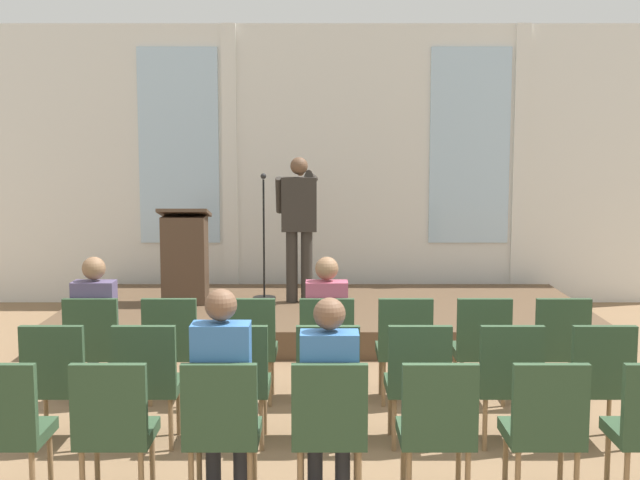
# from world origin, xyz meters

# --- Properties ---
(rear_partition) EXTENTS (9.93, 0.14, 3.81)m
(rear_partition) POSITION_xyz_m (0.02, 6.34, 1.92)
(rear_partition) COLOR silver
(rear_partition) RESTS_ON ground
(stage_platform) EXTENTS (6.13, 2.86, 0.30)m
(stage_platform) POSITION_xyz_m (0.00, 4.61, 0.15)
(stage_platform) COLOR brown
(stage_platform) RESTS_ON ground
(speaker) EXTENTS (0.51, 0.69, 1.75)m
(speaker) POSITION_xyz_m (-0.31, 4.81, 1.32)
(speaker) COLOR #332D28
(speaker) RESTS_ON stage_platform
(mic_stand) EXTENTS (0.28, 0.28, 1.55)m
(mic_stand) POSITION_xyz_m (-0.75, 4.96, 0.64)
(mic_stand) COLOR black
(mic_stand) RESTS_ON stage_platform
(lectern) EXTENTS (0.60, 0.48, 1.16)m
(lectern) POSITION_xyz_m (-1.68, 4.75, 0.86)
(lectern) COLOR #4C3828
(lectern) RESTS_ON stage_platform
(chair_r0_c0) EXTENTS (0.46, 0.44, 0.94)m
(chair_r0_c0) POSITION_xyz_m (-2.00, 1.80, 0.53)
(chair_r0_c0) COLOR olive
(chair_r0_c0) RESTS_ON ground
(audience_r0_c0) EXTENTS (0.36, 0.39, 1.27)m
(audience_r0_c0) POSITION_xyz_m (-2.00, 1.88, 0.71)
(audience_r0_c0) COLOR #2D2D33
(audience_r0_c0) RESTS_ON ground
(chair_r0_c1) EXTENTS (0.46, 0.44, 0.94)m
(chair_r0_c1) POSITION_xyz_m (-1.33, 1.80, 0.53)
(chair_r0_c1) COLOR olive
(chair_r0_c1) RESTS_ON ground
(chair_r0_c2) EXTENTS (0.46, 0.44, 0.94)m
(chair_r0_c2) POSITION_xyz_m (-0.67, 1.80, 0.53)
(chair_r0_c2) COLOR olive
(chair_r0_c2) RESTS_ON ground
(chair_r0_c3) EXTENTS (0.46, 0.44, 0.94)m
(chair_r0_c3) POSITION_xyz_m (0.00, 1.80, 0.53)
(chair_r0_c3) COLOR olive
(chair_r0_c3) RESTS_ON ground
(audience_r0_c3) EXTENTS (0.36, 0.39, 1.27)m
(audience_r0_c3) POSITION_xyz_m (0.00, 1.88, 0.71)
(audience_r0_c3) COLOR #2D2D33
(audience_r0_c3) RESTS_ON ground
(chair_r0_c4) EXTENTS (0.46, 0.44, 0.94)m
(chair_r0_c4) POSITION_xyz_m (0.67, 1.80, 0.53)
(chair_r0_c4) COLOR olive
(chair_r0_c4) RESTS_ON ground
(chair_r0_c5) EXTENTS (0.46, 0.44, 0.94)m
(chair_r0_c5) POSITION_xyz_m (1.33, 1.80, 0.53)
(chair_r0_c5) COLOR olive
(chair_r0_c5) RESTS_ON ground
(chair_r0_c6) EXTENTS (0.46, 0.44, 0.94)m
(chair_r0_c6) POSITION_xyz_m (2.00, 1.80, 0.53)
(chair_r0_c6) COLOR olive
(chair_r0_c6) RESTS_ON ground
(chair_r1_c0) EXTENTS (0.46, 0.44, 0.94)m
(chair_r1_c0) POSITION_xyz_m (-2.00, 0.77, 0.53)
(chair_r1_c0) COLOR olive
(chair_r1_c0) RESTS_ON ground
(chair_r1_c1) EXTENTS (0.46, 0.44, 0.94)m
(chair_r1_c1) POSITION_xyz_m (-1.33, 0.77, 0.53)
(chair_r1_c1) COLOR olive
(chair_r1_c1) RESTS_ON ground
(chair_r1_c2) EXTENTS (0.46, 0.44, 0.94)m
(chair_r1_c2) POSITION_xyz_m (-0.67, 0.77, 0.53)
(chair_r1_c2) COLOR olive
(chair_r1_c2) RESTS_ON ground
(chair_r1_c3) EXTENTS (0.46, 0.44, 0.94)m
(chair_r1_c3) POSITION_xyz_m (0.00, 0.77, 0.53)
(chair_r1_c3) COLOR olive
(chair_r1_c3) RESTS_ON ground
(chair_r1_c4) EXTENTS (0.46, 0.44, 0.94)m
(chair_r1_c4) POSITION_xyz_m (0.67, 0.77, 0.53)
(chair_r1_c4) COLOR olive
(chair_r1_c4) RESTS_ON ground
(chair_r1_c5) EXTENTS (0.46, 0.44, 0.94)m
(chair_r1_c5) POSITION_xyz_m (1.33, 0.77, 0.53)
(chair_r1_c5) COLOR olive
(chair_r1_c5) RESTS_ON ground
(chair_r1_c6) EXTENTS (0.46, 0.44, 0.94)m
(chair_r1_c6) POSITION_xyz_m (2.00, 0.77, 0.53)
(chair_r1_c6) COLOR olive
(chair_r1_c6) RESTS_ON ground
(chair_r2_c0) EXTENTS (0.46, 0.44, 0.94)m
(chair_r2_c0) POSITION_xyz_m (-2.00, -0.26, 0.53)
(chair_r2_c0) COLOR olive
(chair_r2_c0) RESTS_ON ground
(chair_r2_c1) EXTENTS (0.46, 0.44, 0.94)m
(chair_r2_c1) POSITION_xyz_m (-1.33, -0.26, 0.53)
(chair_r2_c1) COLOR olive
(chair_r2_c1) RESTS_ON ground
(chair_r2_c2) EXTENTS (0.46, 0.44, 0.94)m
(chair_r2_c2) POSITION_xyz_m (-0.67, -0.26, 0.53)
(chair_r2_c2) COLOR olive
(chair_r2_c2) RESTS_ON ground
(audience_r2_c2) EXTENTS (0.36, 0.39, 1.37)m
(audience_r2_c2) POSITION_xyz_m (-0.67, -0.18, 0.76)
(audience_r2_c2) COLOR #2D2D33
(audience_r2_c2) RESTS_ON ground
(chair_r2_c3) EXTENTS (0.46, 0.44, 0.94)m
(chair_r2_c3) POSITION_xyz_m (0.00, -0.26, 0.53)
(chair_r2_c3) COLOR olive
(chair_r2_c3) RESTS_ON ground
(audience_r2_c3) EXTENTS (0.36, 0.39, 1.31)m
(audience_r2_c3) POSITION_xyz_m (0.00, -0.18, 0.73)
(audience_r2_c3) COLOR #2D2D33
(audience_r2_c3) RESTS_ON ground
(chair_r2_c4) EXTENTS (0.46, 0.44, 0.94)m
(chair_r2_c4) POSITION_xyz_m (0.67, -0.26, 0.53)
(chair_r2_c4) COLOR olive
(chair_r2_c4) RESTS_ON ground
(chair_r2_c5) EXTENTS (0.46, 0.44, 0.94)m
(chair_r2_c5) POSITION_xyz_m (1.33, -0.26, 0.53)
(chair_r2_c5) COLOR olive
(chair_r2_c5) RESTS_ON ground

